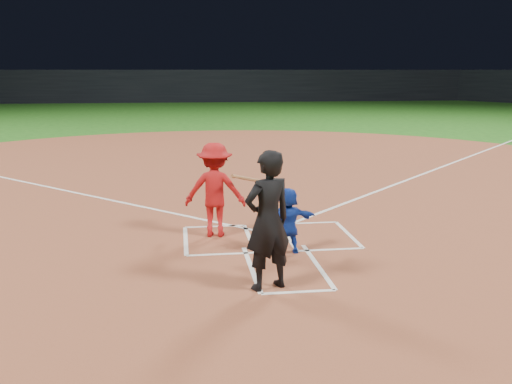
{
  "coord_description": "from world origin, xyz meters",
  "views": [
    {
      "loc": [
        -1.65,
        -10.43,
        3.17
      ],
      "look_at": [
        -0.3,
        -0.4,
        1.0
      ],
      "focal_mm": 40.0,
      "sensor_mm": 36.0,
      "label": 1
    }
  ],
  "objects": [
    {
      "name": "ground",
      "position": [
        0.0,
        0.0,
        0.0
      ],
      "size": [
        120.0,
        120.0,
        0.0
      ],
      "primitive_type": "plane",
      "color": "#1E5A16",
      "rests_on": "ground"
    },
    {
      "name": "home_plate_dirt",
      "position": [
        0.0,
        6.0,
        0.01
      ],
      "size": [
        28.0,
        28.0,
        0.01
      ],
      "primitive_type": "cylinder",
      "color": "brown",
      "rests_on": "ground"
    },
    {
      "name": "stadium_wall_far",
      "position": [
        0.0,
        48.0,
        1.6
      ],
      "size": [
        80.0,
        1.2,
        3.2
      ],
      "primitive_type": "cube",
      "color": "black",
      "rests_on": "ground"
    },
    {
      "name": "home_plate",
      "position": [
        0.0,
        0.0,
        0.02
      ],
      "size": [
        0.6,
        0.6,
        0.02
      ],
      "primitive_type": "cylinder",
      "rotation": [
        0.0,
        0.0,
        3.14
      ],
      "color": "silver",
      "rests_on": "home_plate_dirt"
    },
    {
      "name": "catcher",
      "position": [
        0.18,
        -0.98,
        0.6
      ],
      "size": [
        1.13,
        0.53,
        1.17
      ],
      "primitive_type": "imported",
      "rotation": [
        0.0,
        0.0,
        3.31
      ],
      "color": "#1539B0",
      "rests_on": "home_plate_dirt"
    },
    {
      "name": "umpire",
      "position": [
        -0.42,
        -2.58,
        1.04
      ],
      "size": [
        0.89,
        0.75,
        2.06
      ],
      "primitive_type": "imported",
      "rotation": [
        0.0,
        0.0,
        3.55
      ],
      "color": "black",
      "rests_on": "home_plate_dirt"
    },
    {
      "name": "chalk_markings",
      "position": [
        0.0,
        5.29,
        0.01
      ],
      "size": [
        28.35,
        17.32,
        0.01
      ],
      "color": "white",
      "rests_on": "home_plate_dirt"
    },
    {
      "name": "batter_at_plate",
      "position": [
        -1.0,
        0.28,
        0.92
      ],
      "size": [
        1.57,
        0.88,
        1.81
      ],
      "color": "#B21315",
      "rests_on": "home_plate_dirt"
    }
  ]
}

